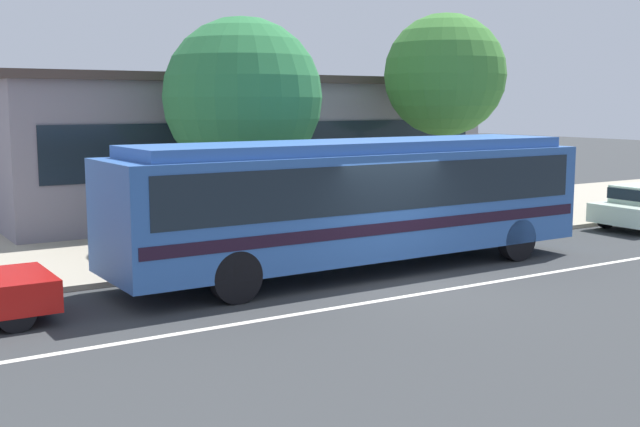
{
  "coord_description": "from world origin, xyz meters",
  "views": [
    {
      "loc": [
        -9.82,
        -12.45,
        3.69
      ],
      "look_at": [
        -0.74,
        1.98,
        1.3
      ],
      "focal_mm": 44.28,
      "sensor_mm": 36.0,
      "label": 1
    }
  ],
  "objects_px": {
    "street_tree_mid_block": "(445,75)",
    "pedestrian_waiting_near_sign": "(239,213)",
    "bus_stop_sign": "(426,179)",
    "street_tree_near_stop": "(243,98)",
    "transit_bus": "(359,196)",
    "pedestrian_walking_along_curb": "(462,197)"
  },
  "relations": [
    {
      "from": "transit_bus",
      "to": "pedestrian_waiting_near_sign",
      "type": "xyz_separation_m",
      "value": [
        -1.58,
        2.73,
        -0.58
      ]
    },
    {
      "from": "pedestrian_waiting_near_sign",
      "to": "pedestrian_walking_along_curb",
      "type": "distance_m",
      "value": 6.84
    },
    {
      "from": "pedestrian_waiting_near_sign",
      "to": "street_tree_near_stop",
      "type": "height_order",
      "value": "street_tree_near_stop"
    },
    {
      "from": "transit_bus",
      "to": "bus_stop_sign",
      "type": "bearing_deg",
      "value": 28.12
    },
    {
      "from": "pedestrian_waiting_near_sign",
      "to": "bus_stop_sign",
      "type": "height_order",
      "value": "bus_stop_sign"
    },
    {
      "from": "transit_bus",
      "to": "bus_stop_sign",
      "type": "distance_m",
      "value": 3.91
    },
    {
      "from": "transit_bus",
      "to": "street_tree_near_stop",
      "type": "distance_m",
      "value": 4.96
    },
    {
      "from": "pedestrian_waiting_near_sign",
      "to": "street_tree_mid_block",
      "type": "bearing_deg",
      "value": 12.17
    },
    {
      "from": "street_tree_near_stop",
      "to": "street_tree_mid_block",
      "type": "distance_m",
      "value": 6.86
    },
    {
      "from": "transit_bus",
      "to": "pedestrian_walking_along_curb",
      "type": "xyz_separation_m",
      "value": [
        5.26,
        2.45,
        -0.6
      ]
    },
    {
      "from": "pedestrian_walking_along_curb",
      "to": "bus_stop_sign",
      "type": "relative_size",
      "value": 0.66
    },
    {
      "from": "street_tree_mid_block",
      "to": "pedestrian_walking_along_curb",
      "type": "bearing_deg",
      "value": -116.42
    },
    {
      "from": "transit_bus",
      "to": "street_tree_mid_block",
      "type": "height_order",
      "value": "street_tree_mid_block"
    },
    {
      "from": "street_tree_mid_block",
      "to": "transit_bus",
      "type": "bearing_deg",
      "value": -144.71
    },
    {
      "from": "street_tree_mid_block",
      "to": "bus_stop_sign",
      "type": "bearing_deg",
      "value": -137.32
    },
    {
      "from": "bus_stop_sign",
      "to": "street_tree_near_stop",
      "type": "relative_size",
      "value": 0.43
    },
    {
      "from": "transit_bus",
      "to": "pedestrian_walking_along_curb",
      "type": "height_order",
      "value": "transit_bus"
    },
    {
      "from": "street_tree_mid_block",
      "to": "pedestrian_waiting_near_sign",
      "type": "bearing_deg",
      "value": -167.83
    },
    {
      "from": "bus_stop_sign",
      "to": "street_tree_mid_block",
      "type": "distance_m",
      "value": 4.71
    },
    {
      "from": "transit_bus",
      "to": "pedestrian_waiting_near_sign",
      "type": "distance_m",
      "value": 3.2
    },
    {
      "from": "street_tree_near_stop",
      "to": "pedestrian_walking_along_curb",
      "type": "bearing_deg",
      "value": -18.81
    },
    {
      "from": "street_tree_near_stop",
      "to": "bus_stop_sign",
      "type": "bearing_deg",
      "value": -32.72
    }
  ]
}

